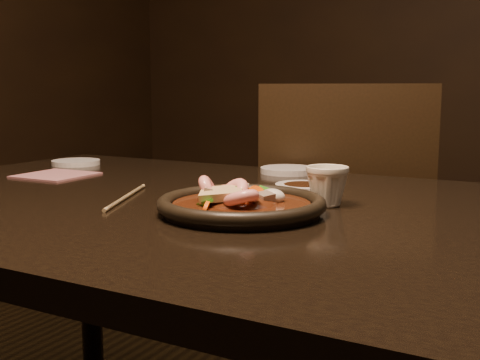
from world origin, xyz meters
The scene contains 10 objects.
table centered at (0.00, 0.00, 0.67)m, with size 1.60×0.90×0.75m.
chair centered at (-0.04, 0.64, 0.52)m, with size 0.54×0.54×0.96m.
plate centered at (0.02, -0.07, 0.76)m, with size 0.27×0.27×0.03m.
stirfry centered at (0.02, -0.07, 0.77)m, with size 0.14×0.16×0.06m.
soy_dish centered at (0.03, 0.16, 0.76)m, with size 0.11×0.11×0.02m, color silver.
saucer_left centered at (-0.64, 0.25, 0.76)m, with size 0.12×0.12×0.01m, color silver.
saucer_right centered at (-0.10, 0.39, 0.76)m, with size 0.13×0.13×0.01m, color silver.
tea_cup centered at (0.12, 0.06, 0.79)m, with size 0.07×0.07×0.07m, color silver.
chopsticks centered at (-0.22, -0.06, 0.75)m, with size 0.10×0.23×0.01m.
napkin centered at (-0.54, 0.09, 0.75)m, with size 0.15×0.15×0.00m, color #935B5D.
Camera 1 is at (0.47, -0.88, 0.95)m, focal length 45.00 mm.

